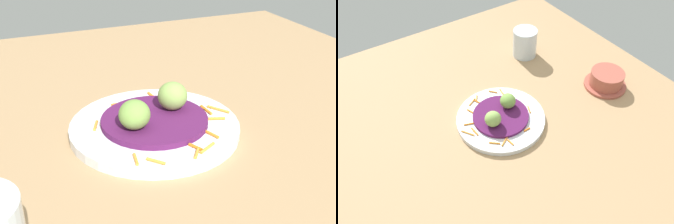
# 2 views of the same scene
# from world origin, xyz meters

# --- Properties ---
(table_surface) EXTENTS (1.10, 1.10, 0.02)m
(table_surface) POSITION_xyz_m (0.00, 0.00, 0.01)
(table_surface) COLOR tan
(table_surface) RESTS_ON ground
(main_plate) EXTENTS (0.24, 0.24, 0.01)m
(main_plate) POSITION_xyz_m (0.01, -0.01, 0.03)
(main_plate) COLOR silver
(main_plate) RESTS_ON table_surface
(cabbage_bed) EXTENTS (0.15, 0.15, 0.01)m
(cabbage_bed) POSITION_xyz_m (0.01, -0.01, 0.04)
(cabbage_bed) COLOR #51194C
(cabbage_bed) RESTS_ON main_plate
(carrot_garnish) EXTENTS (0.21, 0.20, 0.00)m
(carrot_garnish) POSITION_xyz_m (0.02, 0.02, 0.04)
(carrot_garnish) COLOR orange
(carrot_garnish) RESTS_ON main_plate
(guac_scoop_left) EXTENTS (0.06, 0.06, 0.04)m
(guac_scoop_left) POSITION_xyz_m (0.02, -0.05, 0.06)
(guac_scoop_left) COLOR #759E47
(guac_scoop_left) RESTS_ON cabbage_bed
(guac_scoop_center) EXTENTS (0.06, 0.06, 0.04)m
(guac_scoop_center) POSITION_xyz_m (-0.01, 0.02, 0.06)
(guac_scoop_center) COLOR #84A851
(guac_scoop_center) RESTS_ON cabbage_bed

